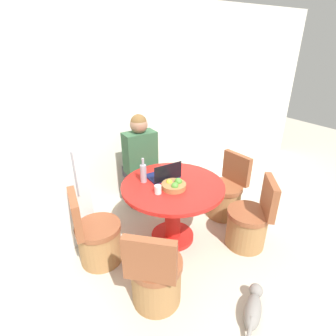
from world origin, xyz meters
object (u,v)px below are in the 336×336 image
object	(u,v)px
fruit_bowl	(174,185)
bottle	(143,173)
chair_left_side	(97,239)
chair_near_right_corner	(249,224)
chair_near_left_corner	(156,278)
chair_right_side	(225,196)
cat	(253,308)
dining_table	(173,200)
laptop	(164,175)
person_seated	(139,159)
refrigerator	(48,173)

from	to	relation	value
fruit_bowl	bottle	bearing A→B (deg)	124.69
bottle	chair_left_side	bearing A→B (deg)	-170.58
chair_near_right_corner	fruit_bowl	bearing A→B (deg)	-84.09
chair_near_left_corner	chair_right_side	bearing A→B (deg)	-112.10
bottle	cat	bearing A→B (deg)	-78.30
chair_right_side	fruit_bowl	world-z (taller)	chair_right_side
chair_left_side	bottle	distance (m)	0.83
chair_left_side	bottle	world-z (taller)	bottle
chair_near_left_corner	chair_near_right_corner	xyz separation A→B (m)	(1.24, 0.10, 0.00)
dining_table	chair_near_left_corner	distance (m)	0.88
chair_near_left_corner	fruit_bowl	world-z (taller)	chair_near_left_corner
chair_near_right_corner	fruit_bowl	size ratio (longest dim) A/B	3.25
laptop	cat	distance (m)	1.51
laptop	cat	bearing A→B (deg)	92.40
dining_table	chair_near_left_corner	xyz separation A→B (m)	(-0.57, -0.63, -0.25)
dining_table	cat	world-z (taller)	dining_table
chair_right_side	cat	size ratio (longest dim) A/B	1.98
chair_near_right_corner	chair_right_side	bearing A→B (deg)	-159.01
dining_table	person_seated	world-z (taller)	person_seated
person_seated	laptop	bearing A→B (deg)	91.41
dining_table	refrigerator	bearing A→B (deg)	145.25
chair_near_left_corner	person_seated	xyz separation A→B (m)	(0.55, 1.40, 0.46)
refrigerator	laptop	xyz separation A→B (m)	(1.10, -0.60, -0.06)
person_seated	laptop	xyz separation A→B (m)	(0.01, -0.60, 0.03)
laptop	fruit_bowl	bearing A→B (deg)	83.48
dining_table	fruit_bowl	world-z (taller)	fruit_bowl
chair_left_side	laptop	xyz separation A→B (m)	(0.83, 0.06, 0.49)
chair_near_right_corner	laptop	size ratio (longest dim) A/B	2.47
chair_right_side	chair_near_right_corner	size ratio (longest dim) A/B	1.00
chair_near_right_corner	person_seated	xyz separation A→B (m)	(-0.69, 1.30, 0.46)
person_seated	cat	world-z (taller)	person_seated
laptop	fruit_bowl	size ratio (longest dim) A/B	1.32
chair_near_right_corner	chair_left_side	size ratio (longest dim) A/B	1.00
refrigerator	chair_right_side	bearing A→B (deg)	-20.21
chair_near_left_corner	bottle	size ratio (longest dim) A/B	3.01
dining_table	person_seated	bearing A→B (deg)	91.68
chair_right_side	cat	distance (m)	1.48
cat	laptop	bearing A→B (deg)	57.57
person_seated	laptop	world-z (taller)	person_seated
person_seated	fruit_bowl	distance (m)	0.85
chair_near_left_corner	chair_left_side	size ratio (longest dim) A/B	1.00
refrigerator	bottle	size ratio (longest dim) A/B	5.94
person_seated	cat	bearing A→B (deg)	92.09
laptop	bottle	distance (m)	0.24
laptop	cat	xyz separation A→B (m)	(0.06, -1.35, -0.67)
refrigerator	chair_right_side	xyz separation A→B (m)	(1.96, -0.72, -0.54)
person_seated	chair_left_side	bearing A→B (deg)	38.89
refrigerator	person_seated	size ratio (longest dim) A/B	1.23
chair_left_side	bottle	size ratio (longest dim) A/B	3.01
chair_near_right_corner	cat	distance (m)	0.91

